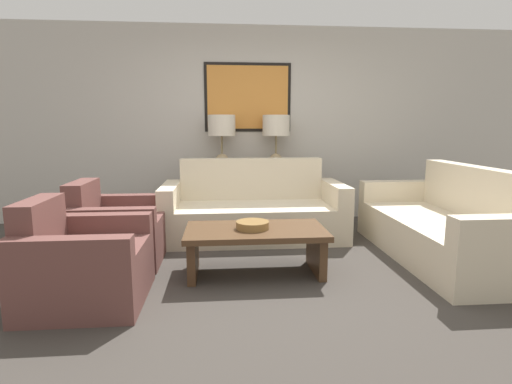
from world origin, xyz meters
name	(u,v)px	position (x,y,z in m)	size (l,w,h in m)	color
ground_plane	(266,278)	(0.00, 0.00, 0.00)	(20.00, 20.00, 0.00)	#3D3833
back_wall	(248,125)	(0.00, 2.32, 1.33)	(8.22, 0.12, 2.65)	beige
console_table	(249,196)	(0.00, 2.05, 0.37)	(1.31, 0.40, 0.74)	brown
table_lamp_left	(222,131)	(-0.36, 2.05, 1.25)	(0.36, 0.36, 0.72)	tan
table_lamp_right	(276,131)	(0.36, 2.05, 1.25)	(0.36, 0.36, 0.72)	tan
couch_by_back_wall	(253,212)	(0.00, 1.34, 0.30)	(2.11, 0.93, 0.92)	beige
couch_by_side	(445,229)	(1.85, 0.40, 0.30)	(0.93, 2.11, 0.92)	beige
coffee_table	(256,240)	(-0.08, 0.14, 0.31)	(1.24, 0.67, 0.42)	#4C331E
decorative_bowl	(253,225)	(-0.11, 0.13, 0.45)	(0.29, 0.29, 0.07)	olive
armchair_near_back_wall	(116,232)	(-1.41, 0.60, 0.29)	(0.83, 0.85, 0.79)	brown
armchair_near_camera	(84,265)	(-1.41, -0.33, 0.29)	(0.83, 0.85, 0.79)	brown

